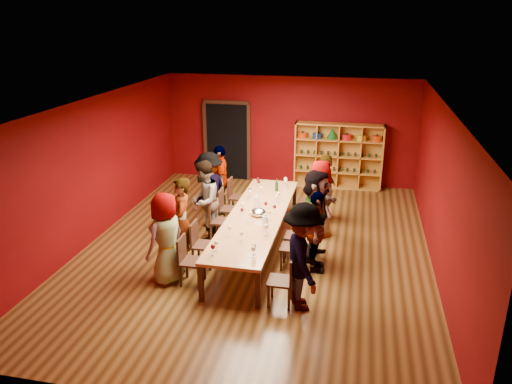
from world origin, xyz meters
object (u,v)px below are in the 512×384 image
(chair_person_left_1, at_px, (200,242))
(chair_person_right_3, at_px, (306,213))
(person_right_0, at_px, (303,257))
(chair_person_left_3, at_px, (226,206))
(person_left_3, at_px, (209,190))
(person_left_2, at_px, (204,201))
(shelving_unit, at_px, (338,153))
(chair_person_left_4, at_px, (235,194))
(chair_person_left_2, at_px, (217,218))
(person_right_2, at_px, (316,215))
(tasting_table, at_px, (256,217))
(person_left_4, at_px, (220,180))
(chair_person_left_0, at_px, (188,258))
(person_right_3, at_px, (320,198))
(wine_bottle, at_px, (277,186))
(person_right_4, at_px, (327,188))
(chair_person_right_1, at_px, (296,245))
(person_left_1, at_px, (181,222))
(chair_person_right_2, at_px, (300,233))
(chair_person_right_4, at_px, (310,199))
(spittoon_bowl, at_px, (259,212))
(person_right_1, at_px, (316,232))
(person_left_0, at_px, (166,238))
(chair_person_right_0, at_px, (285,278))

(chair_person_left_1, distance_m, chair_person_right_3, 2.63)
(person_right_0, bearing_deg, chair_person_left_1, 44.39)
(chair_person_left_1, distance_m, chair_person_left_3, 1.89)
(person_left_3, bearing_deg, person_left_2, 21.88)
(shelving_unit, height_order, chair_person_left_4, shelving_unit)
(chair_person_left_2, distance_m, person_right_2, 2.20)
(tasting_table, xyz_separation_m, chair_person_right_3, (0.91, 0.95, -0.20))
(person_left_4, distance_m, person_right_0, 4.45)
(shelving_unit, distance_m, chair_person_left_0, 6.39)
(person_right_0, distance_m, person_right_3, 2.92)
(shelving_unit, xyz_separation_m, wine_bottle, (-1.24, -2.81, -0.12))
(person_left_4, bearing_deg, person_right_4, 73.14)
(person_left_4, bearing_deg, tasting_table, 17.24)
(chair_person_right_1, bearing_deg, chair_person_left_2, 152.84)
(chair_person_left_0, height_order, person_right_2, person_right_2)
(tasting_table, relative_size, person_left_2, 2.58)
(chair_person_left_1, relative_size, person_left_1, 0.51)
(chair_person_right_2, bearing_deg, person_right_4, 79.35)
(person_right_0, xyz_separation_m, chair_person_right_2, (-0.28, 1.81, -0.42))
(chair_person_right_4, bearing_deg, chair_person_left_3, -154.55)
(person_left_3, relative_size, person_right_2, 0.94)
(person_left_3, relative_size, spittoon_bowl, 5.54)
(chair_person_right_1, bearing_deg, person_left_2, 156.06)
(tasting_table, height_order, wine_bottle, wine_bottle)
(person_left_1, distance_m, person_right_0, 2.66)
(person_right_4, bearing_deg, chair_person_left_1, 141.66)
(person_right_0, bearing_deg, chair_person_right_2, -10.65)
(chair_person_left_4, xyz_separation_m, person_right_4, (2.19, 0.07, 0.30))
(chair_person_left_0, height_order, chair_person_right_4, same)
(person_right_3, xyz_separation_m, spittoon_bowl, (-1.14, -0.99, -0.03))
(person_right_1, height_order, person_right_2, person_right_2)
(chair_person_left_0, distance_m, person_right_1, 2.40)
(tasting_table, bearing_deg, chair_person_right_2, -9.74)
(person_left_2, height_order, chair_person_right_4, person_left_2)
(person_right_0, bearing_deg, person_left_4, 13.86)
(person_left_0, relative_size, chair_person_right_1, 1.90)
(person_left_0, bearing_deg, chair_person_left_2, -169.57)
(shelving_unit, height_order, chair_person_left_1, shelving_unit)
(tasting_table, distance_m, chair_person_left_1, 1.32)
(spittoon_bowl, bearing_deg, shelving_unit, 72.84)
(chair_person_right_4, bearing_deg, person_right_2, -81.23)
(shelving_unit, xyz_separation_m, person_right_2, (-0.18, -4.47, -0.07))
(person_left_1, xyz_separation_m, person_right_4, (2.54, 2.76, -0.08))
(shelving_unit, height_order, person_right_3, shelving_unit)
(person_left_2, xyz_separation_m, person_right_2, (2.41, -0.41, 0.05))
(tasting_table, relative_size, chair_person_right_3, 5.06)
(chair_person_left_1, relative_size, chair_person_right_2, 1.00)
(person_left_1, xyz_separation_m, person_left_4, (0.00, 2.69, -0.03))
(person_left_3, xyz_separation_m, person_right_1, (2.57, -1.64, -0.07))
(chair_person_left_3, bearing_deg, chair_person_right_0, -58.09)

